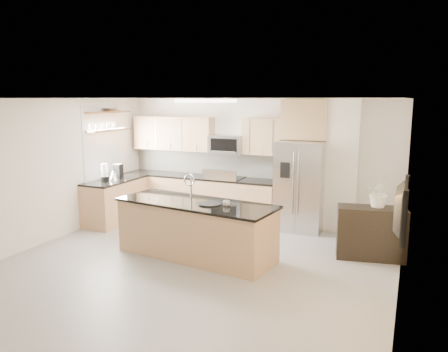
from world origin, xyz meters
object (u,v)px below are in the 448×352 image
at_px(refrigerator, 301,186).
at_px(television, 395,207).
at_px(cup, 226,203).
at_px(platter, 209,204).
at_px(coffee_maker, 118,171).
at_px(flower_vase, 380,186).
at_px(range, 225,198).
at_px(bowl, 109,109).
at_px(blender, 105,174).
at_px(island, 196,229).
at_px(kettle, 113,175).
at_px(microwave, 227,144).
at_px(credenza, 371,233).

xyz_separation_m(refrigerator, television, (1.85, -3.07, 0.46)).
bearing_deg(refrigerator, cup, -105.98).
relative_size(refrigerator, television, 1.65).
bearing_deg(platter, refrigerator, 67.62).
bearing_deg(coffee_maker, flower_vase, -2.35).
relative_size(platter, television, 0.35).
xyz_separation_m(range, bowl, (-2.25, -0.92, 1.91)).
relative_size(blender, flower_vase, 0.53).
relative_size(island, kettle, 10.96).
distance_m(cup, platter, 0.29).
relative_size(refrigerator, kettle, 7.01).
distance_m(platter, coffee_maker, 3.15).
relative_size(microwave, flower_vase, 1.06).
bearing_deg(coffee_maker, television, -21.44).
relative_size(refrigerator, bowl, 4.78).
bearing_deg(blender, flower_vase, 2.66).
bearing_deg(microwave, refrigerator, -5.86).
xyz_separation_m(credenza, television, (0.39, -1.94, 0.92)).
xyz_separation_m(refrigerator, blender, (-3.73, -1.34, 0.19)).
bearing_deg(television, kettle, 70.57).
bearing_deg(bowl, microwave, 24.81).
relative_size(kettle, coffee_maker, 0.84).
xyz_separation_m(kettle, television, (5.54, -1.95, 0.32)).
bearing_deg(blender, coffee_maker, 92.47).
height_order(refrigerator, kettle, refrigerator).
height_order(island, blender, island).
height_order(microwave, credenza, microwave).
relative_size(flower_vase, television, 0.67).
height_order(range, refrigerator, refrigerator).
xyz_separation_m(credenza, coffee_maker, (-5.22, 0.27, 0.63)).
bearing_deg(blender, platter, -18.22).
height_order(credenza, television, television).
bearing_deg(microwave, credenza, -22.76).
distance_m(refrigerator, credenza, 1.91).
bearing_deg(microwave, range, -90.00).
bearing_deg(blender, cup, -16.31).
relative_size(credenza, bowl, 2.89).
height_order(microwave, kettle, microwave).
relative_size(range, island, 0.41).
distance_m(microwave, blender, 2.62).
xyz_separation_m(island, bowl, (-2.70, 1.32, 1.92)).
bearing_deg(flower_vase, bowl, 177.68).
distance_m(credenza, television, 2.18).
bearing_deg(cup, coffee_maker, 156.27).
distance_m(platter, blender, 2.96).
distance_m(flower_vase, television, 2.01).
xyz_separation_m(microwave, platter, (0.73, -2.43, -0.69)).
xyz_separation_m(island, cup, (0.57, -0.05, 0.51)).
relative_size(refrigerator, coffee_maker, 5.89).
bearing_deg(kettle, microwave, 32.53).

